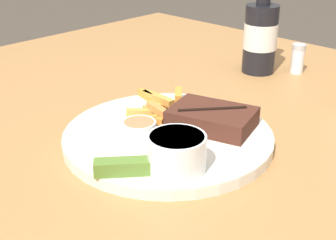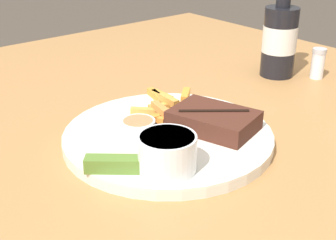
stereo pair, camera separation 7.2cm
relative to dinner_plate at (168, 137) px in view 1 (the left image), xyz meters
The scene contains 11 objects.
dining_table 0.08m from the dinner_plate, ahead, with size 1.39×1.35×0.76m.
dinner_plate is the anchor object (origin of this frame).
steak_portion 0.08m from the dinner_plate, 58.71° to the left, with size 0.15×0.12×0.03m.
fries_pile 0.08m from the dinner_plate, 146.03° to the left, with size 0.14×0.14×0.02m.
coleslaw_cup 0.12m from the dinner_plate, 40.29° to the right, with size 0.08×0.08×0.05m.
dipping_sauce_cup 0.05m from the dinner_plate, 115.89° to the right, with size 0.05×0.05×0.02m.
pickle_spear 0.14m from the dinner_plate, 71.81° to the right, with size 0.07×0.07×0.02m.
fork_utensil 0.09m from the dinner_plate, behind, with size 0.13×0.02×0.00m.
knife_utensil 0.05m from the dinner_plate, 72.68° to the left, with size 0.04×0.17×0.01m.
beer_bottle 0.40m from the dinner_plate, 103.49° to the left, with size 0.07×0.07×0.24m.
salt_shaker 0.44m from the dinner_plate, 93.34° to the left, with size 0.03×0.03×0.07m.
Camera 1 is at (0.45, -0.47, 1.10)m, focal length 50.00 mm.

